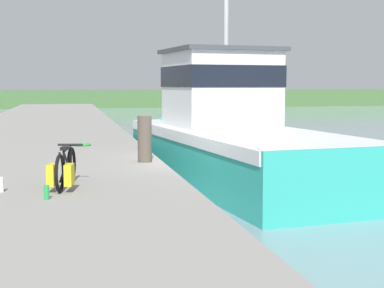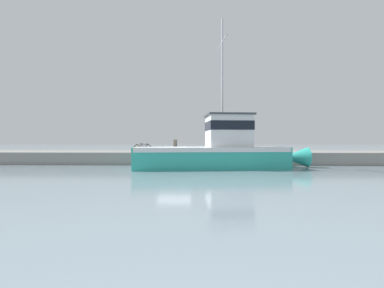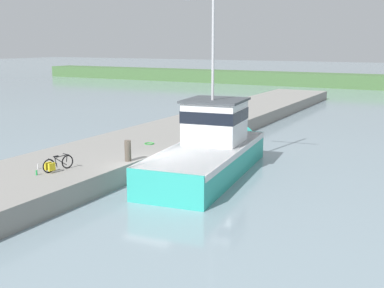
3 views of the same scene
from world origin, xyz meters
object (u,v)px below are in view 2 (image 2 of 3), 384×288
at_px(bicycle_touring, 141,148).
at_px(fishing_boat_main, 218,149).
at_px(water_bottle_by_bike, 131,150).
at_px(mooring_post, 175,146).
at_px(water_bottle_on_curb, 142,150).

bearing_deg(bicycle_touring, fishing_boat_main, 64.88).
relative_size(fishing_boat_main, water_bottle_by_bike, 56.57).
relative_size(bicycle_touring, mooring_post, 1.56).
xyz_separation_m(bicycle_touring, water_bottle_by_bike, (-0.26, -0.90, -0.21)).
xyz_separation_m(fishing_boat_main, water_bottle_by_bike, (-4.88, -7.29, -0.22)).
bearing_deg(fishing_boat_main, bicycle_touring, -133.09).
relative_size(bicycle_touring, water_bottle_by_bike, 7.27).
relative_size(fishing_boat_main, bicycle_touring, 7.78).
height_order(water_bottle_by_bike, water_bottle_on_curb, water_bottle_on_curb).
bearing_deg(mooring_post, water_bottle_by_bike, -116.64).
xyz_separation_m(mooring_post, water_bottle_on_curb, (-2.75, -3.21, -0.39)).
xyz_separation_m(mooring_post, water_bottle_by_bike, (-2.01, -4.01, -0.41)).
xyz_separation_m(fishing_boat_main, bicycle_touring, (-4.62, -6.39, -0.01)).
bearing_deg(water_bottle_by_bike, bicycle_touring, 73.77).
height_order(bicycle_touring, mooring_post, mooring_post).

